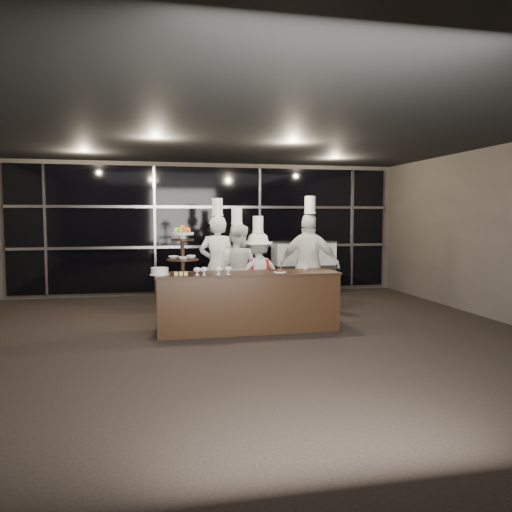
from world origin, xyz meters
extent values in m
plane|color=black|center=(0.00, 0.00, 0.00)|extent=(10.00, 10.00, 0.00)
plane|color=black|center=(0.00, 0.00, 3.00)|extent=(10.00, 10.00, 0.00)
plane|color=#473F38|center=(0.00, 5.00, 1.50)|extent=(9.00, 0.00, 9.00)
cube|color=black|center=(0.00, 4.94, 1.50)|extent=(8.60, 0.04, 2.80)
cube|color=#A5A5AA|center=(0.00, 4.89, 1.10)|extent=(8.60, 0.06, 0.06)
cube|color=#A5A5AA|center=(0.00, 4.89, 2.00)|extent=(8.60, 0.06, 0.06)
cube|color=#A5A5AA|center=(-3.50, 4.91, 1.50)|extent=(0.05, 0.05, 2.80)
cube|color=#A5A5AA|center=(-1.20, 4.91, 1.50)|extent=(0.05, 0.05, 2.80)
cube|color=#A5A5AA|center=(1.20, 4.91, 1.50)|extent=(0.05, 0.05, 2.80)
cube|color=#A5A5AA|center=(3.50, 4.91, 1.50)|extent=(0.05, 0.05, 2.80)
cube|color=black|center=(0.16, 1.12, 0.45)|extent=(2.80, 0.70, 0.90)
cube|color=black|center=(0.16, 1.12, 0.91)|extent=(2.84, 0.74, 0.03)
cylinder|color=black|center=(-0.84, 1.12, 0.94)|extent=(0.24, 0.24, 0.03)
cylinder|color=black|center=(-0.84, 1.12, 1.27)|extent=(0.06, 0.06, 0.70)
cylinder|color=black|center=(-0.84, 1.12, 1.14)|extent=(0.48, 0.48, 0.02)
cylinder|color=black|center=(-0.84, 1.12, 1.44)|extent=(0.34, 0.34, 0.02)
cylinder|color=white|center=(-0.84, 1.12, 1.48)|extent=(0.10, 0.10, 0.06)
cylinder|color=white|center=(-0.84, 1.12, 1.53)|extent=(0.34, 0.34, 0.04)
sphere|color=orange|center=(-0.76, 1.12, 1.58)|extent=(0.09, 0.09, 0.09)
sphere|color=#62AB2B|center=(-0.80, 1.19, 1.58)|extent=(0.09, 0.09, 0.09)
sphere|color=#E55613|center=(-0.88, 1.19, 1.58)|extent=(0.09, 0.09, 0.09)
sphere|color=#FEF235|center=(-0.92, 1.12, 1.58)|extent=(0.09, 0.09, 0.09)
sphere|color=#6BB72F|center=(-0.88, 1.05, 1.58)|extent=(0.09, 0.09, 0.09)
sphere|color=#F85C14|center=(-0.80, 1.05, 1.58)|extent=(0.09, 0.09, 0.09)
sphere|color=orange|center=(-0.84, 1.12, 1.62)|extent=(0.09, 0.09, 0.09)
imported|color=white|center=(-0.97, 1.18, 1.17)|extent=(0.16, 0.16, 0.04)
imported|color=white|center=(-0.71, 1.18, 1.18)|extent=(0.15, 0.15, 0.05)
imported|color=white|center=(-0.84, 1.00, 1.17)|extent=(0.16, 0.16, 0.04)
cylinder|color=silver|center=(-0.64, 0.90, 0.93)|extent=(0.07, 0.07, 0.01)
cylinder|color=silver|center=(-0.64, 0.90, 0.96)|extent=(0.02, 0.02, 0.05)
ellipsoid|color=silver|center=(-0.64, 0.90, 1.01)|extent=(0.11, 0.11, 0.08)
ellipsoid|color=#10D549|center=(-0.64, 0.90, 1.01)|extent=(0.08, 0.08, 0.05)
cylinder|color=silver|center=(-0.54, 0.90, 0.93)|extent=(0.07, 0.07, 0.01)
cylinder|color=silver|center=(-0.54, 0.90, 0.96)|extent=(0.02, 0.02, 0.05)
ellipsoid|color=silver|center=(-0.54, 0.90, 1.01)|extent=(0.11, 0.11, 0.08)
ellipsoid|color=red|center=(-0.54, 0.90, 1.01)|extent=(0.08, 0.08, 0.05)
cylinder|color=silver|center=(-0.33, 0.90, 0.93)|extent=(0.07, 0.07, 0.01)
cylinder|color=silver|center=(-0.33, 0.90, 0.96)|extent=(0.02, 0.02, 0.05)
ellipsoid|color=silver|center=(-0.33, 0.90, 1.01)|extent=(0.11, 0.11, 0.08)
ellipsoid|color=#FFE1B1|center=(-0.33, 0.90, 1.01)|extent=(0.08, 0.08, 0.05)
cylinder|color=silver|center=(-0.18, 0.90, 0.93)|extent=(0.07, 0.07, 0.01)
cylinder|color=silver|center=(-0.18, 0.90, 0.96)|extent=(0.02, 0.02, 0.05)
ellipsoid|color=silver|center=(-0.18, 0.90, 1.01)|extent=(0.11, 0.11, 0.08)
ellipsoid|color=#522C1B|center=(-0.18, 0.90, 1.01)|extent=(0.08, 0.08, 0.05)
cylinder|color=white|center=(-1.18, 1.07, 0.93)|extent=(0.30, 0.30, 0.01)
cylinder|color=white|center=(-1.18, 1.07, 0.98)|extent=(0.26, 0.26, 0.10)
cube|color=#E7CB71|center=(-0.95, 0.92, 0.95)|extent=(0.05, 0.05, 0.05)
cube|color=#E7CB71|center=(-0.88, 0.92, 0.95)|extent=(0.05, 0.05, 0.05)
cube|color=#E7CB71|center=(-0.81, 0.92, 0.95)|extent=(0.05, 0.05, 0.05)
cube|color=#E7CB71|center=(-0.95, 0.99, 0.95)|extent=(0.05, 0.06, 0.05)
cube|color=#E7CB71|center=(-0.88, 0.99, 0.95)|extent=(0.05, 0.06, 0.05)
cube|color=#E7CB71|center=(-0.81, 0.99, 0.95)|extent=(0.05, 0.06, 0.05)
cylinder|color=white|center=(0.65, 1.02, 0.93)|extent=(0.20, 0.20, 0.01)
cylinder|color=#4C2814|center=(0.65, 1.02, 0.95)|extent=(0.08, 0.08, 0.04)
cylinder|color=white|center=(1.19, 1.37, 0.96)|extent=(0.08, 0.08, 0.07)
cube|color=#A5A5AA|center=(2.08, 4.30, 0.35)|extent=(1.36, 0.58, 0.70)
cube|color=silver|center=(2.08, 4.30, 0.95)|extent=(1.36, 0.58, 0.50)
cube|color=#FFC67F|center=(2.08, 4.30, 0.95)|extent=(1.26, 0.49, 0.40)
cube|color=#A5A5AA|center=(2.08, 4.30, 1.22)|extent=(1.38, 0.60, 0.04)
imported|color=silver|center=(-0.14, 2.34, 0.90)|extent=(0.76, 0.60, 1.81)
cylinder|color=white|center=(-0.14, 2.34, 1.96)|extent=(0.19, 0.19, 0.30)
cylinder|color=white|center=(-0.14, 2.34, 1.81)|extent=(0.21, 0.21, 0.03)
imported|color=silver|center=(0.21, 2.34, 0.83)|extent=(1.01, 0.94, 1.66)
cylinder|color=white|center=(0.21, 2.34, 1.81)|extent=(0.19, 0.19, 0.30)
cylinder|color=white|center=(0.21, 2.34, 1.66)|extent=(0.21, 0.21, 0.03)
imported|color=silver|center=(0.59, 2.31, 0.75)|extent=(1.06, 0.73, 1.50)
cylinder|color=white|center=(0.59, 2.31, 1.65)|extent=(0.19, 0.19, 0.30)
cylinder|color=white|center=(0.59, 2.31, 1.50)|extent=(0.21, 0.21, 0.03)
cube|color=#B60E18|center=(0.59, 2.19, 0.75)|extent=(0.34, 0.03, 0.56)
imported|color=silver|center=(1.43, 1.92, 0.92)|extent=(1.16, 0.93, 1.84)
cylinder|color=white|center=(1.43, 1.92, 1.99)|extent=(0.19, 0.19, 0.30)
cylinder|color=white|center=(1.43, 1.92, 1.85)|extent=(0.21, 0.21, 0.03)
camera|label=1|loc=(-1.33, -6.45, 1.80)|focal=35.00mm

